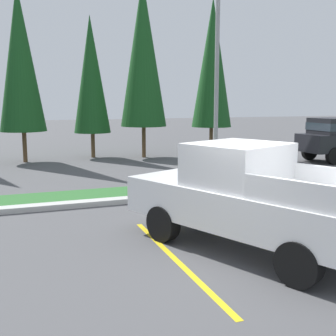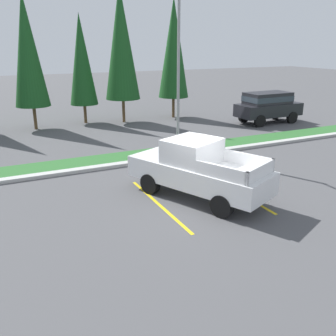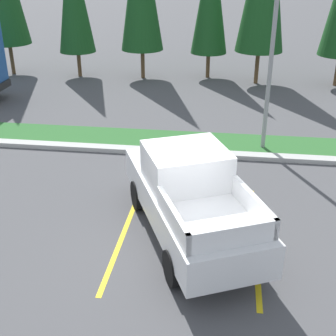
{
  "view_description": "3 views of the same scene",
  "coord_description": "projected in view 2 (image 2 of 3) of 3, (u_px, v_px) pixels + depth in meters",
  "views": [
    {
      "loc": [
        -4.18,
        -6.64,
        2.92
      ],
      "look_at": [
        -0.79,
        2.58,
        1.36
      ],
      "focal_mm": 45.31,
      "sensor_mm": 36.0,
      "label": 1
    },
    {
      "loc": [
        -6.34,
        -10.5,
        5.3
      ],
      "look_at": [
        -0.81,
        0.98,
        1.05
      ],
      "focal_mm": 40.3,
      "sensor_mm": 36.0,
      "label": 2
    },
    {
      "loc": [
        0.8,
        -8.59,
        6.09
      ],
      "look_at": [
        -0.62,
        1.99,
        0.94
      ],
      "focal_mm": 48.33,
      "sensor_mm": 36.0,
      "label": 3
    }
  ],
  "objects": [
    {
      "name": "ground_plane",
      "position": [
        201.0,
        201.0,
        13.26
      ],
      "size": [
        120.0,
        120.0,
        0.0
      ],
      "primitive_type": "plane",
      "color": "#4C4C4F"
    },
    {
      "name": "parking_line_near",
      "position": [
        159.0,
        204.0,
        12.97
      ],
      "size": [
        0.12,
        4.8,
        0.01
      ],
      "primitive_type": "cube",
      "color": "yellow",
      "rests_on": "ground"
    },
    {
      "name": "parking_line_far",
      "position": [
        233.0,
        190.0,
        14.25
      ],
      "size": [
        0.12,
        4.8,
        0.01
      ],
      "primitive_type": "cube",
      "color": "yellow",
      "rests_on": "ground"
    },
    {
      "name": "curb_strip",
      "position": [
        146.0,
        161.0,
        17.51
      ],
      "size": [
        56.0,
        0.4,
        0.15
      ],
      "primitive_type": "cube",
      "color": "#B2B2AD",
      "rests_on": "ground"
    },
    {
      "name": "grass_median",
      "position": [
        138.0,
        156.0,
        18.46
      ],
      "size": [
        56.0,
        1.8,
        0.06
      ],
      "primitive_type": "cube",
      "color": "#2D662D",
      "rests_on": "ground"
    },
    {
      "name": "pickup_truck_main",
      "position": [
        197.0,
        169.0,
        13.32
      ],
      "size": [
        3.86,
        5.53,
        2.1
      ],
      "color": "black",
      "rests_on": "ground"
    },
    {
      "name": "suv_distant",
      "position": [
        268.0,
        105.0,
        25.76
      ],
      "size": [
        4.63,
        2.01,
        2.1
      ],
      "color": "black",
      "rests_on": "ground"
    },
    {
      "name": "street_light",
      "position": [
        180.0,
        66.0,
        17.7
      ],
      "size": [
        0.24,
        1.49,
        7.36
      ],
      "color": "gray",
      "rests_on": "ground"
    },
    {
      "name": "cypress_tree_center",
      "position": [
        27.0,
        50.0,
        22.76
      ],
      "size": [
        2.14,
        2.14,
        8.24
      ],
      "color": "brown",
      "rests_on": "ground"
    },
    {
      "name": "cypress_tree_right_inner",
      "position": [
        82.0,
        60.0,
        24.84
      ],
      "size": [
        1.86,
        1.86,
        7.16
      ],
      "color": "brown",
      "rests_on": "ground"
    },
    {
      "name": "cypress_tree_rightmost",
      "position": [
        121.0,
        42.0,
        24.78
      ],
      "size": [
        2.34,
        2.34,
        9.0
      ],
      "color": "brown",
      "rests_on": "ground"
    },
    {
      "name": "cypress_tree_far_right",
      "position": [
        174.0,
        48.0,
        26.61
      ],
      "size": [
        2.17,
        2.17,
        8.33
      ],
      "color": "brown",
      "rests_on": "ground"
    }
  ]
}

